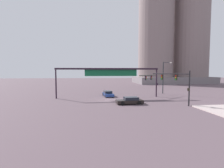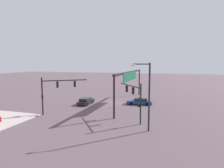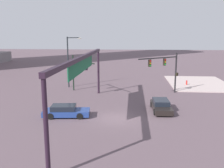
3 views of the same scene
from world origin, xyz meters
TOP-DOWN VIEW (x-y plane):
  - ground_plane at (0.00, 0.00)m, footprint 223.52×223.52m
  - sidewalk_corner at (18.96, -12.73)m, footprint 13.34×9.70m
  - traffic_signal_near_corner at (10.65, 5.97)m, footprint 5.76×4.16m
  - traffic_signal_opposite_side at (10.84, -6.22)m, footprint 4.28×5.79m
  - streetlamp_curved_arm at (14.51, 8.22)m, footprint 1.54×2.12m
  - overhead_sign_gantry at (0.20, 3.23)m, footprint 21.72×0.43m
  - sedan_car_approaching at (3.02, -4.78)m, footprint 4.64×2.12m
  - sedan_car_waiting_far at (0.20, 5.10)m, footprint 2.28×4.82m
  - fire_hydrant_on_curb at (17.11, -10.42)m, footprint 0.33×0.22m

SIDE VIEW (x-z plane):
  - ground_plane at x=0.00m, z-range 0.00..0.00m
  - sidewalk_corner at x=18.96m, z-range 0.00..0.15m
  - fire_hydrant_on_curb at x=17.11m, z-range 0.13..0.84m
  - sedan_car_approaching at x=3.02m, z-range -0.03..1.18m
  - sedan_car_waiting_far at x=0.20m, z-range -0.03..1.18m
  - traffic_signal_near_corner at x=10.65m, z-range 0.96..6.24m
  - traffic_signal_opposite_side at x=10.84m, z-range 1.07..6.77m
  - streetlamp_curved_arm at x=14.51m, z-range 0.64..8.50m
  - overhead_sign_gantry at x=0.20m, z-range 2.17..8.43m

